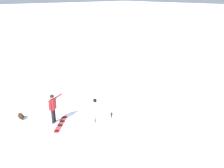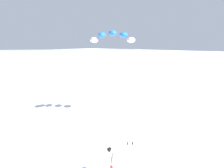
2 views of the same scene
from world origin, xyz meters
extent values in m
plane|color=white|center=(0.00, 0.00, 0.00)|extent=(300.00, 300.00, 0.00)
cylinder|color=black|center=(0.16, -0.60, 0.40)|extent=(0.14, 0.14, 0.79)
cylinder|color=black|center=(0.33, -0.47, 0.40)|extent=(0.14, 0.14, 0.79)
cube|color=maroon|center=(0.25, -0.54, 1.07)|extent=(0.47, 0.45, 0.56)
sphere|color=tan|center=(0.25, -0.54, 1.49)|extent=(0.21, 0.21, 0.21)
sphere|color=black|center=(0.25, -0.54, 1.52)|extent=(0.22, 0.22, 0.22)
cylinder|color=maroon|center=(-0.04, -0.46, 1.46)|extent=(0.39, 0.45, 0.39)
cylinder|color=maroon|center=(0.42, -0.43, 1.07)|extent=(0.09, 0.09, 0.56)
cube|color=#B23333|center=(0.08, -0.12, 0.01)|extent=(1.35, 1.32, 0.02)
cylinder|color=#B23333|center=(-0.50, -0.68, 0.01)|extent=(0.29, 0.29, 0.02)
cylinder|color=#B23333|center=(0.65, 0.43, 0.01)|extent=(0.29, 0.29, 0.02)
cube|color=black|center=(-0.08, -0.28, 0.06)|extent=(0.24, 0.24, 0.08)
cube|color=black|center=(0.23, 0.03, 0.06)|extent=(0.24, 0.24, 0.08)
ellipsoid|color=#192833|center=(-0.55, -2.34, 0.13)|extent=(0.56, 0.58, 0.25)
cube|color=#263A47|center=(-0.55, -2.34, 0.22)|extent=(0.34, 0.35, 0.08)
cylinder|color=#262628|center=(-1.39, 1.16, 0.62)|extent=(0.03, 0.33, 1.24)
cylinder|color=#262628|center=(-1.51, 0.92, 0.62)|extent=(0.28, 0.21, 1.24)
cylinder|color=#262628|center=(-1.25, 0.95, 0.62)|extent=(0.30, 0.16, 1.24)
cube|color=black|center=(-1.38, 1.01, 1.26)|extent=(0.10, 0.10, 0.06)
cube|color=black|center=(-1.38, 1.01, 1.34)|extent=(0.12, 0.16, 0.10)
ellipsoid|color=black|center=(1.42, -2.11, 0.15)|extent=(0.31, 0.55, 0.30)
cube|color=#402618|center=(1.42, -2.11, 0.25)|extent=(0.19, 0.33, 0.08)
cylinder|color=gray|center=(-1.17, 2.55, 0.58)|extent=(0.10, 0.10, 1.15)
cylinder|color=black|center=(-1.17, 2.55, 1.09)|extent=(0.05, 0.05, 0.14)
cylinder|color=gray|center=(-1.36, 2.39, 0.58)|extent=(0.10, 0.10, 1.15)
cylinder|color=black|center=(-1.36, 2.39, 1.09)|extent=(0.05, 0.05, 0.14)
camera|label=1|loc=(5.79, 10.52, 6.61)|focal=39.95mm
camera|label=2|loc=(4.29, -5.71, 6.03)|focal=34.32mm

